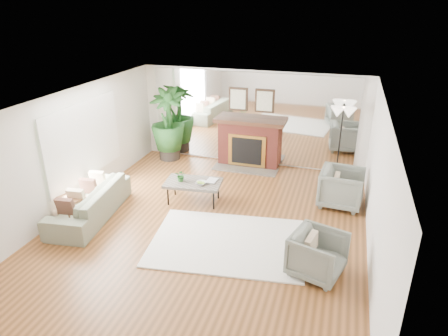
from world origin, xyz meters
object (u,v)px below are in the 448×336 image
(fireplace, at_px, (249,142))
(coffee_table, at_px, (193,183))
(sofa, at_px, (90,202))
(potted_ficus, at_px, (168,122))
(armchair_back, at_px, (342,188))
(side_table, at_px, (71,201))
(floor_lamp, at_px, (342,118))
(armchair_front, at_px, (318,255))

(fireplace, distance_m, coffee_table, 2.49)
(sofa, bearing_deg, potted_ficus, 169.21)
(armchair_back, bearing_deg, coffee_table, 109.42)
(coffee_table, distance_m, side_table, 2.52)
(fireplace, bearing_deg, potted_ficus, -175.92)
(fireplace, xyz_separation_m, coffee_table, (-0.65, -2.40, -0.21))
(floor_lamp, bearing_deg, armchair_back, -83.89)
(side_table, bearing_deg, armchair_back, 24.53)
(sofa, bearing_deg, fireplace, 138.73)
(armchair_front, distance_m, potted_ficus, 6.00)
(coffee_table, bearing_deg, sofa, -145.91)
(coffee_table, relative_size, potted_ficus, 0.65)
(potted_ficus, bearing_deg, floor_lamp, 0.00)
(fireplace, distance_m, sofa, 4.38)
(coffee_table, xyz_separation_m, armchair_front, (2.82, -1.77, -0.07))
(coffee_table, height_order, potted_ficus, potted_ficus)
(armchair_front, relative_size, potted_ficus, 0.41)
(coffee_table, height_order, sofa, sofa)
(floor_lamp, bearing_deg, fireplace, 176.05)
(armchair_back, relative_size, side_table, 1.48)
(side_table, distance_m, floor_lamp, 6.32)
(potted_ficus, bearing_deg, fireplace, 4.08)
(side_table, xyz_separation_m, potted_ficus, (0.42, 3.77, 0.60))
(fireplace, relative_size, sofa, 0.92)
(fireplace, xyz_separation_m, armchair_front, (2.18, -4.17, -0.29))
(armchair_back, height_order, potted_ficus, potted_ficus)
(armchair_front, xyz_separation_m, potted_ficus, (-4.41, 4.01, 0.69))
(armchair_back, height_order, armchair_front, armchair_back)
(armchair_back, bearing_deg, fireplace, 61.90)
(fireplace, height_order, coffee_table, fireplace)
(potted_ficus, xyz_separation_m, floor_lamp, (4.53, 0.00, 0.49))
(sofa, relative_size, potted_ficus, 1.12)
(fireplace, xyz_separation_m, floor_lamp, (2.30, -0.16, 0.89))
(armchair_front, bearing_deg, armchair_back, 10.63)
(side_table, bearing_deg, sofa, 56.93)
(coffee_table, bearing_deg, armchair_front, -32.03)
(side_table, relative_size, floor_lamp, 0.34)
(floor_lamp, bearing_deg, armchair_front, -91.79)
(sofa, height_order, armchair_back, armchair_back)
(coffee_table, relative_size, armchair_back, 1.42)
(coffee_table, bearing_deg, armchair_back, 14.51)
(armchair_back, bearing_deg, sofa, 117.31)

